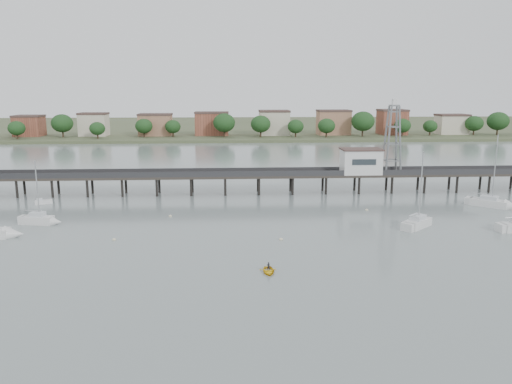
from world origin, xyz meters
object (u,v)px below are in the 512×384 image
sailboat_e (497,204)px  white_tender (43,202)px  sailboat_b (43,220)px  lattice_tower (393,140)px  yellow_dinghy (268,272)px  pier (242,176)px  sailboat_c (421,222)px

sailboat_e → white_tender: sailboat_e is taller
white_tender → sailboat_b: bearing=-90.6°
lattice_tower → yellow_dinghy: size_ratio=5.36×
pier → sailboat_e: bearing=-18.0°
lattice_tower → sailboat_c: bearing=-97.8°
sailboat_b → white_tender: (-5.32, 14.96, -0.28)m
lattice_tower → yellow_dinghy: (-29.64, -46.16, -11.10)m
sailboat_b → sailboat_c: (60.58, -4.48, -0.01)m
lattice_tower → sailboat_b: 68.92m
sailboat_c → white_tender: (-65.90, 19.43, -0.27)m
lattice_tower → sailboat_b: (-64.30, -22.50, -10.45)m
pier → yellow_dinghy: bearing=-87.7°
sailboat_e → sailboat_c: (-18.96, -11.77, 0.01)m
sailboat_e → sailboat_b: bearing=-134.3°
sailboat_e → sailboat_b: (-79.55, -7.30, 0.02)m
sailboat_e → sailboat_b: 79.88m
lattice_tower → white_tender: bearing=-173.8°
white_tender → lattice_tower: bearing=-14.0°
pier → sailboat_e: sailboat_e is taller
yellow_dinghy → sailboat_e: bearing=33.9°
sailboat_e → sailboat_c: size_ratio=1.12×
pier → sailboat_e: size_ratio=10.58×
pier → lattice_tower: size_ratio=9.68×
white_tender → sailboat_c: bearing=-36.6°
sailboat_e → yellow_dinghy: (-44.88, -30.96, -0.64)m
sailboat_e → lattice_tower: bearing=175.5°
pier → yellow_dinghy: pier is taller
pier → sailboat_b: (-32.80, -22.50, -3.14)m
sailboat_b → white_tender: size_ratio=3.24×
lattice_tower → sailboat_c: size_ratio=1.23×
sailboat_e → sailboat_b: sailboat_e is taller
lattice_tower → sailboat_c: 29.17m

